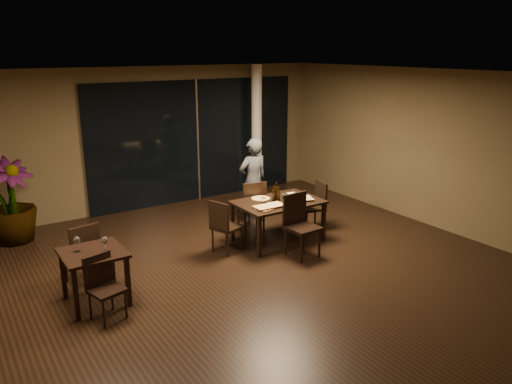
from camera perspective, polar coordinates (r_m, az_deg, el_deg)
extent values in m
plane|color=black|center=(7.96, -0.06, -8.82)|extent=(8.00, 8.00, 0.00)
cube|color=#4E422A|center=(11.00, -11.69, 6.09)|extent=(8.00, 0.10, 3.00)
cube|color=#4E422A|center=(10.19, 19.49, 4.71)|extent=(0.10, 8.00, 3.00)
cube|color=white|center=(7.23, -0.07, 13.44)|extent=(8.00, 8.00, 0.04)
cube|color=black|center=(11.34, -6.76, 5.84)|extent=(5.00, 0.06, 2.70)
cylinder|color=white|center=(11.73, 0.07, 7.04)|extent=(0.24, 0.24, 3.00)
cube|color=black|center=(8.84, 2.55, -1.17)|extent=(1.50, 1.00, 0.04)
cube|color=black|center=(8.26, 0.38, -5.20)|extent=(0.06, 0.06, 0.71)
cube|color=black|center=(9.04, 7.72, -3.41)|extent=(0.06, 0.06, 0.71)
cube|color=black|center=(8.96, -2.72, -3.47)|extent=(0.06, 0.06, 0.71)
cube|color=black|center=(9.69, 4.34, -1.97)|extent=(0.06, 0.06, 0.71)
cube|color=black|center=(7.05, -18.18, -6.64)|extent=(0.80, 0.80, 0.04)
cube|color=black|center=(6.83, -19.91, -11.02)|extent=(0.06, 0.06, 0.71)
cube|color=black|center=(6.98, -14.43, -9.92)|extent=(0.06, 0.06, 0.71)
cube|color=black|center=(7.44, -21.18, -8.87)|extent=(0.06, 0.06, 0.71)
cube|color=black|center=(7.58, -16.13, -7.92)|extent=(0.06, 0.06, 0.71)
cube|color=black|center=(9.43, -0.58, -1.70)|extent=(0.55, 0.55, 0.05)
cylinder|color=black|center=(9.73, 0.07, -2.58)|extent=(0.04, 0.04, 0.47)
cylinder|color=black|center=(9.61, -2.03, -2.83)|extent=(0.04, 0.04, 0.47)
cylinder|color=black|center=(9.40, 0.90, -3.27)|extent=(0.04, 0.04, 0.47)
cylinder|color=black|center=(9.27, -1.27, -3.54)|extent=(0.04, 0.04, 0.47)
cube|color=black|center=(9.16, -0.13, -0.51)|extent=(0.46, 0.14, 0.52)
cube|color=black|center=(8.29, 5.38, -4.13)|extent=(0.51, 0.51, 0.06)
cylinder|color=black|center=(8.12, 5.22, -6.46)|extent=(0.04, 0.04, 0.50)
cylinder|color=black|center=(8.37, 7.27, -5.81)|extent=(0.04, 0.04, 0.50)
cylinder|color=black|center=(8.40, 3.41, -5.63)|extent=(0.04, 0.04, 0.50)
cylinder|color=black|center=(8.64, 5.45, -5.03)|extent=(0.04, 0.04, 0.50)
cube|color=black|center=(8.36, 4.42, -1.93)|extent=(0.49, 0.07, 0.55)
cube|color=black|center=(8.48, -3.33, -4.04)|extent=(0.54, 0.54, 0.05)
cylinder|color=black|center=(8.57, -1.65, -5.36)|extent=(0.04, 0.04, 0.44)
cylinder|color=black|center=(8.79, -3.38, -4.82)|extent=(0.04, 0.04, 0.44)
cylinder|color=black|center=(8.33, -3.23, -6.04)|extent=(0.04, 0.04, 0.44)
cylinder|color=black|center=(8.55, -4.98, -5.46)|extent=(0.04, 0.04, 0.44)
cube|color=black|center=(8.27, -4.27, -2.81)|extent=(0.17, 0.42, 0.49)
cube|color=black|center=(9.53, 6.34, -1.78)|extent=(0.52, 0.52, 0.05)
cylinder|color=black|center=(9.67, 4.89, -2.84)|extent=(0.04, 0.04, 0.44)
cylinder|color=black|center=(9.37, 5.80, -3.50)|extent=(0.04, 0.04, 0.44)
cylinder|color=black|center=(9.82, 6.77, -2.60)|extent=(0.04, 0.04, 0.44)
cylinder|color=black|center=(9.52, 7.73, -3.24)|extent=(0.04, 0.04, 0.44)
cube|color=black|center=(9.54, 7.45, -0.25)|extent=(0.14, 0.43, 0.49)
cube|color=black|center=(7.82, -19.37, -6.72)|extent=(0.50, 0.50, 0.05)
cylinder|color=black|center=(8.12, -18.57, -7.50)|extent=(0.04, 0.04, 0.45)
cylinder|color=black|center=(8.00, -20.91, -8.09)|extent=(0.04, 0.04, 0.45)
cylinder|color=black|center=(7.81, -17.48, -8.34)|extent=(0.04, 0.04, 0.45)
cylinder|color=black|center=(7.69, -19.91, -8.97)|extent=(0.04, 0.04, 0.45)
cube|color=black|center=(7.55, -18.94, -5.45)|extent=(0.44, 0.11, 0.50)
cube|color=black|center=(6.73, -16.70, -10.73)|extent=(0.48, 0.48, 0.04)
cylinder|color=black|center=(6.63, -17.00, -13.15)|extent=(0.03, 0.03, 0.40)
cylinder|color=black|center=(6.77, -14.65, -12.29)|extent=(0.03, 0.03, 0.40)
cylinder|color=black|center=(6.87, -18.43, -12.16)|extent=(0.03, 0.03, 0.40)
cylinder|color=black|center=(7.01, -16.14, -11.36)|extent=(0.03, 0.03, 0.40)
cube|color=black|center=(6.77, -17.65, -8.54)|extent=(0.39, 0.14, 0.44)
imported|color=#2F3235|center=(9.79, -0.34, 1.27)|extent=(0.57, 0.38, 1.69)
imported|color=#1D4F1A|center=(9.80, -26.26, -0.94)|extent=(1.13, 1.13, 1.52)
cube|color=#4A2E18|center=(8.48, 1.53, -1.74)|extent=(0.58, 0.41, 0.01)
cube|color=#462C16|center=(8.88, 5.00, -0.96)|extent=(0.55, 0.34, 0.01)
cylinder|color=#BF3815|center=(8.94, 0.54, -0.77)|extent=(0.32, 0.32, 0.01)
cylinder|color=white|center=(8.73, 0.84, -0.94)|extent=(0.08, 0.08, 0.09)
cylinder|color=white|center=(9.00, 3.23, -0.41)|extent=(0.08, 0.08, 0.10)
cube|color=silver|center=(9.14, 5.78, -0.49)|extent=(0.20, 0.15, 0.01)
cube|color=white|center=(9.30, 4.18, -0.14)|extent=(0.19, 0.13, 0.01)
cube|color=white|center=(6.84, -17.38, -7.03)|extent=(0.20, 0.14, 0.01)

